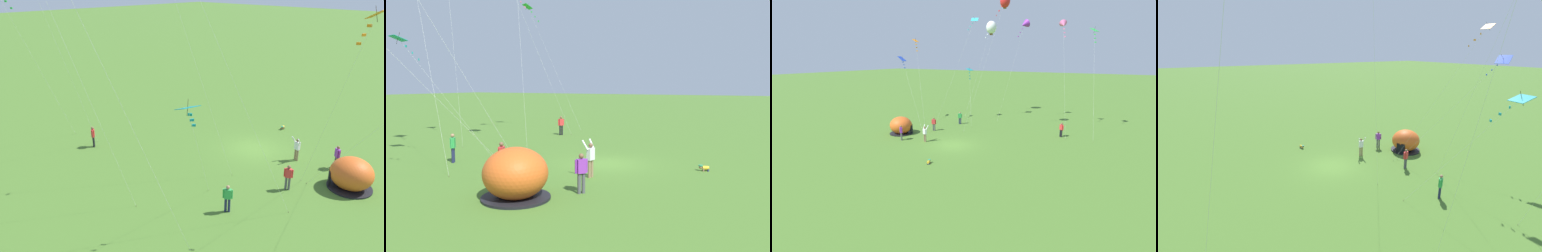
% 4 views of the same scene
% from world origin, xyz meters
% --- Properties ---
extents(ground_plane, '(300.00, 300.00, 0.00)m').
position_xyz_m(ground_plane, '(0.00, 0.00, 0.00)').
color(ground_plane, '#477028').
extents(popup_tent, '(2.81, 2.81, 2.10)m').
position_xyz_m(popup_tent, '(-7.88, 0.55, 1.00)').
color(popup_tent, '#D8591E').
rests_on(popup_tent, ground).
extents(toddler_crawling, '(0.36, 0.55, 0.32)m').
position_xyz_m(toddler_crawling, '(0.73, -5.30, 0.18)').
color(toddler_crawling, gold).
rests_on(toddler_crawling, ground).
extents(person_near_tent, '(0.49, 0.42, 1.72)m').
position_xyz_m(person_near_tent, '(-6.02, -1.45, 0.96)').
color(person_near_tent, '#4C4C51').
rests_on(person_near_tent, ground).
extents(person_center_field, '(0.56, 0.35, 1.72)m').
position_xyz_m(person_center_field, '(-5.12, 3.54, 0.96)').
color(person_center_field, '#4C4C51').
rests_on(person_center_field, ground).
extents(person_arms_raised, '(0.68, 0.55, 1.89)m').
position_xyz_m(person_arms_raised, '(-3.35, -0.57, 1.00)').
color(person_arms_raised, '#8C7251').
rests_on(person_arms_raised, ground).
extents(person_watching_sky, '(0.51, 0.41, 1.72)m').
position_xyz_m(person_watching_sky, '(-3.97, 8.14, 0.96)').
color(person_watching_sky, '#1E2347').
rests_on(person_watching_sky, ground).
extents(kite_teal, '(3.38, 5.20, 7.73)m').
position_xyz_m(kite_teal, '(-4.37, 11.64, 7.10)').
color(kite_teal, silver).
rests_on(kite_teal, ground).
extents(kite_orange, '(4.87, 4.70, 11.57)m').
position_xyz_m(kite_orange, '(-9.48, 6.01, 10.75)').
color(kite_orange, silver).
rests_on(kite_orange, ground).
extents(kite_blue, '(7.26, 4.91, 9.28)m').
position_xyz_m(kite_blue, '(-12.19, 6.18, 8.66)').
color(kite_blue, silver).
rests_on(kite_blue, ground).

